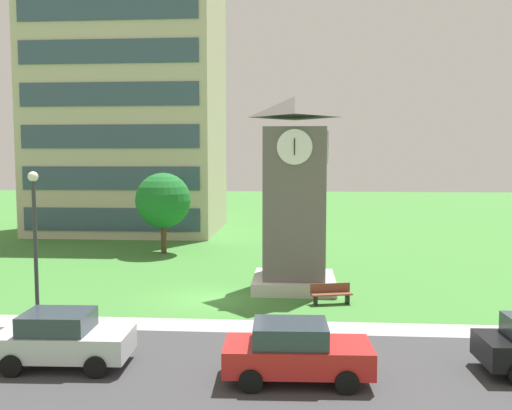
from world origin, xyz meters
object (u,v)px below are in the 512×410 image
at_px(street_lamp, 35,235).
at_px(tree_near_tower, 163,201).
at_px(park_bench, 331,293).
at_px(parked_car_silver, 63,339).
at_px(clock_tower, 294,205).
at_px(parked_car_red, 296,351).

xyz_separation_m(street_lamp, tree_near_tower, (0.45, 17.15, -0.11)).
bearing_deg(tree_near_tower, park_bench, -49.32).
bearing_deg(tree_near_tower, street_lamp, -91.49).
height_order(street_lamp, parked_car_silver, street_lamp).
relative_size(clock_tower, street_lamp, 1.58).
relative_size(tree_near_tower, parked_car_silver, 1.32).
relative_size(park_bench, street_lamp, 0.32).
xyz_separation_m(park_bench, tree_near_tower, (-10.36, 12.06, 3.09)).
distance_m(park_bench, street_lamp, 12.37).
xyz_separation_m(tree_near_tower, parked_car_red, (8.83, -20.54, -2.69)).
distance_m(park_bench, parked_car_silver, 11.73).
relative_size(clock_tower, park_bench, 5.00).
distance_m(clock_tower, parked_car_silver, 13.18).
bearing_deg(tree_near_tower, clock_tower, -46.80).
bearing_deg(tree_near_tower, parked_car_silver, -85.13).
distance_m(clock_tower, tree_near_tower, 12.76).
bearing_deg(parked_car_silver, park_bench, 42.38).
relative_size(parked_car_silver, parked_car_red, 0.96).
relative_size(tree_near_tower, parked_car_red, 1.26).
distance_m(clock_tower, street_lamp, 12.09).
xyz_separation_m(tree_near_tower, parked_car_silver, (1.70, -19.96, -2.69)).
xyz_separation_m(parked_car_silver, parked_car_red, (7.13, -0.58, 0.00)).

